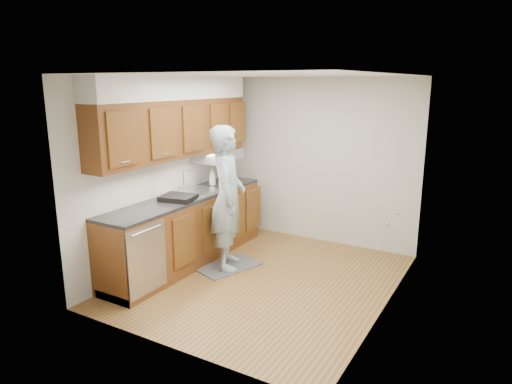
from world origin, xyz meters
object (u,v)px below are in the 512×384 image
person (228,189)px  dish_rack (178,198)px  soap_bottle_a (212,177)px  steel_can (221,185)px  soda_can (224,185)px  soap_bottle_b (234,179)px

person → dish_rack: size_ratio=5.09×
soap_bottle_a → steel_can: 0.29m
soap_bottle_a → soda_can: size_ratio=2.39×
person → dish_rack: (-0.52, -0.36, -0.11)m
dish_rack → soap_bottle_a: bearing=86.4°
steel_can → soap_bottle_a: bearing=150.7°
steel_can → dish_rack: 0.80m
soap_bottle_a → steel_can: bearing=-29.3°
person → soda_can: size_ratio=20.11×
soap_bottle_b → dish_rack: 1.16m
soap_bottle_a → soda_can: (0.28, -0.11, -0.07)m
steel_can → soda_can: bearing=31.0°
soap_bottle_b → steel_can: bearing=-87.9°
person → dish_rack: bearing=94.3°
soap_bottle_a → dish_rack: 0.94m
soap_bottle_b → soda_can: size_ratio=1.63×
person → steel_can: (-0.40, 0.44, -0.09)m
soap_bottle_b → dish_rack: bearing=-95.3°
soda_can → dish_rack: bearing=-101.1°
soap_bottle_b → dish_rack: soap_bottle_b is taller
person → soap_bottle_a: (-0.65, 0.57, -0.02)m
soda_can → person: bearing=-51.7°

